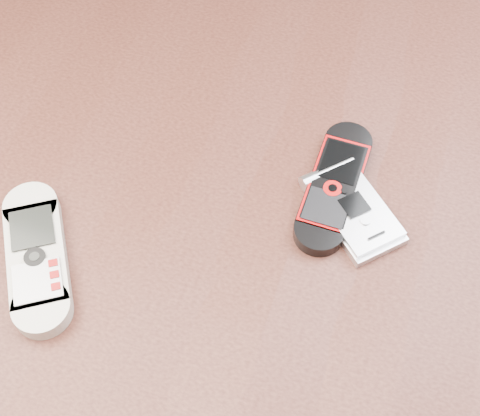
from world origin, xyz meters
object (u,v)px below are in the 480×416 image
motorola_razr (355,212)px  table (235,269)px  nokia_black_red (334,185)px  nokia_white (37,256)px

motorola_razr → table: bearing=150.7°
motorola_razr → nokia_black_red: bearing=92.3°
nokia_white → nokia_black_red: bearing=1.5°
nokia_black_red → motorola_razr: (0.02, -0.02, 0.00)m
nokia_white → nokia_black_red: 0.26m
nokia_white → nokia_black_red: (0.22, 0.14, -0.00)m
motorola_razr → nokia_white: bearing=162.0°
table → nokia_white: size_ratio=8.44×
table → nokia_black_red: bearing=32.7°
nokia_black_red → nokia_white: bearing=-144.9°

